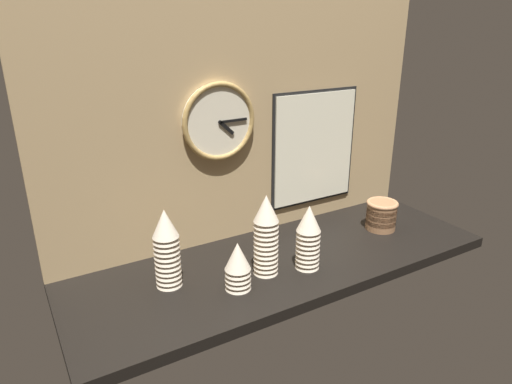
{
  "coord_description": "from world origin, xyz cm",
  "views": [
    {
      "loc": [
        -85.33,
        -125.59,
        84.27
      ],
      "look_at": [
        -9.3,
        4.0,
        26.85
      ],
      "focal_mm": 32.0,
      "sensor_mm": 36.0,
      "label": 1
    }
  ],
  "objects_px": {
    "cup_stack_center_left": "(238,266)",
    "menu_board": "(314,148)",
    "cup_stack_center": "(266,235)",
    "cup_stack_left": "(167,248)",
    "wall_clock": "(219,122)",
    "cup_stack_center_right": "(308,237)",
    "bowl_stack_far_right": "(381,214)"
  },
  "relations": [
    {
      "from": "bowl_stack_far_right",
      "to": "wall_clock",
      "type": "height_order",
      "value": "wall_clock"
    },
    {
      "from": "cup_stack_center_right",
      "to": "cup_stack_center",
      "type": "bearing_deg",
      "value": 163.89
    },
    {
      "from": "cup_stack_left",
      "to": "menu_board",
      "type": "distance_m",
      "value": 0.8
    },
    {
      "from": "cup_stack_center",
      "to": "wall_clock",
      "type": "relative_size",
      "value": 1.01
    },
    {
      "from": "cup_stack_center",
      "to": "menu_board",
      "type": "height_order",
      "value": "menu_board"
    },
    {
      "from": "cup_stack_left",
      "to": "cup_stack_center",
      "type": "bearing_deg",
      "value": -16.66
    },
    {
      "from": "cup_stack_left",
      "to": "menu_board",
      "type": "xyz_separation_m",
      "value": [
        0.75,
        0.21,
        0.18
      ]
    },
    {
      "from": "cup_stack_center_right",
      "to": "bowl_stack_far_right",
      "type": "distance_m",
      "value": 0.48
    },
    {
      "from": "cup_stack_center_left",
      "to": "wall_clock",
      "type": "bearing_deg",
      "value": 71.98
    },
    {
      "from": "menu_board",
      "to": "cup_stack_left",
      "type": "bearing_deg",
      "value": -164.57
    },
    {
      "from": "cup_stack_left",
      "to": "wall_clock",
      "type": "height_order",
      "value": "wall_clock"
    },
    {
      "from": "cup_stack_center_left",
      "to": "bowl_stack_far_right",
      "type": "relative_size",
      "value": 1.27
    },
    {
      "from": "cup_stack_center",
      "to": "cup_stack_center_left",
      "type": "relative_size",
      "value": 1.75
    },
    {
      "from": "cup_stack_center",
      "to": "wall_clock",
      "type": "xyz_separation_m",
      "value": [
        -0.02,
        0.29,
        0.34
      ]
    },
    {
      "from": "cup_stack_left",
      "to": "cup_stack_center",
      "type": "xyz_separation_m",
      "value": [
        0.32,
        -0.1,
        0.01
      ]
    },
    {
      "from": "cup_stack_center",
      "to": "bowl_stack_far_right",
      "type": "bearing_deg",
      "value": 6.03
    },
    {
      "from": "cup_stack_center",
      "to": "wall_clock",
      "type": "distance_m",
      "value": 0.45
    },
    {
      "from": "cup_stack_center_right",
      "to": "menu_board",
      "type": "xyz_separation_m",
      "value": [
        0.28,
        0.35,
        0.2
      ]
    },
    {
      "from": "cup_stack_center_left",
      "to": "menu_board",
      "type": "height_order",
      "value": "menu_board"
    },
    {
      "from": "cup_stack_center_left",
      "to": "cup_stack_center",
      "type": "bearing_deg",
      "value": 16.26
    },
    {
      "from": "cup_stack_left",
      "to": "cup_stack_center_left",
      "type": "xyz_separation_m",
      "value": [
        0.19,
        -0.13,
        -0.05
      ]
    },
    {
      "from": "cup_stack_center_right",
      "to": "wall_clock",
      "type": "relative_size",
      "value": 0.82
    },
    {
      "from": "cup_stack_center_left",
      "to": "cup_stack_left",
      "type": "bearing_deg",
      "value": 144.74
    },
    {
      "from": "cup_stack_center_right",
      "to": "bowl_stack_far_right",
      "type": "height_order",
      "value": "cup_stack_center_right"
    },
    {
      "from": "cup_stack_center",
      "to": "bowl_stack_far_right",
      "type": "relative_size",
      "value": 2.23
    },
    {
      "from": "cup_stack_left",
      "to": "bowl_stack_far_right",
      "type": "relative_size",
      "value": 2.09
    },
    {
      "from": "cup_stack_center_right",
      "to": "bowl_stack_far_right",
      "type": "relative_size",
      "value": 1.82
    },
    {
      "from": "cup_stack_center",
      "to": "menu_board",
      "type": "xyz_separation_m",
      "value": [
        0.43,
        0.3,
        0.18
      ]
    },
    {
      "from": "menu_board",
      "to": "cup_stack_center_right",
      "type": "bearing_deg",
      "value": -128.85
    },
    {
      "from": "cup_stack_center",
      "to": "bowl_stack_far_right",
      "type": "distance_m",
      "value": 0.62
    },
    {
      "from": "cup_stack_center_left",
      "to": "bowl_stack_far_right",
      "type": "bearing_deg",
      "value": 7.89
    },
    {
      "from": "cup_stack_center_left",
      "to": "menu_board",
      "type": "distance_m",
      "value": 0.7
    }
  ]
}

